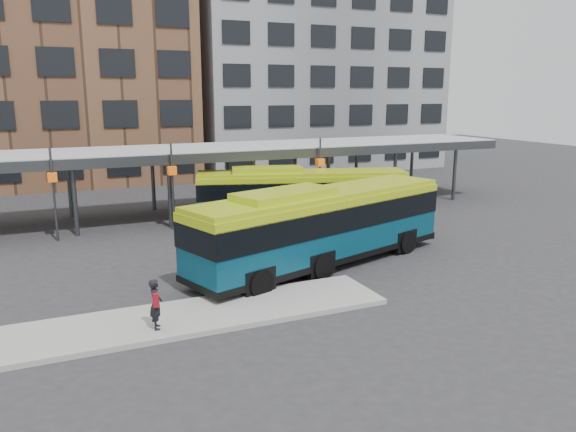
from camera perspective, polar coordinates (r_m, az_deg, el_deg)
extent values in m
plane|color=#28282B|center=(23.72, 0.91, -5.84)|extent=(120.00, 120.00, 0.00)
cube|color=gray|center=(19.34, -10.43, -10.13)|extent=(14.00, 3.00, 0.18)
cube|color=#999B9E|center=(34.92, -8.09, 6.68)|extent=(40.00, 6.00, 0.35)
cube|color=#383A3D|center=(32.07, -6.60, 5.94)|extent=(40.00, 0.15, 0.55)
cylinder|color=#383A3D|center=(31.47, -20.83, 1.49)|extent=(0.24, 0.24, 3.80)
cylinder|color=#383A3D|center=(36.40, -21.31, 2.85)|extent=(0.24, 0.24, 3.80)
cylinder|color=#383A3D|center=(32.09, -11.91, 2.24)|extent=(0.24, 0.24, 3.80)
cylinder|color=#383A3D|center=(36.93, -13.55, 3.48)|extent=(0.24, 0.24, 3.80)
cylinder|color=#383A3D|center=(33.45, -3.50, 2.90)|extent=(0.24, 0.24, 3.80)
cylinder|color=#383A3D|center=(38.12, -6.13, 4.03)|extent=(0.24, 0.24, 3.80)
cylinder|color=#383A3D|center=(35.47, 4.10, 3.44)|extent=(0.24, 0.24, 3.80)
cylinder|color=#383A3D|center=(39.91, 0.73, 4.48)|extent=(0.24, 0.24, 3.80)
cylinder|color=#383A3D|center=(38.05, 10.79, 3.87)|extent=(0.24, 0.24, 3.80)
cylinder|color=#383A3D|center=(42.22, 6.94, 4.83)|extent=(0.24, 0.24, 3.80)
cylinder|color=#383A3D|center=(41.08, 16.56, 4.19)|extent=(0.24, 0.24, 3.80)
cylinder|color=#383A3D|center=(44.96, 12.45, 5.09)|extent=(0.24, 0.24, 3.80)
cylinder|color=#383A3D|center=(30.56, -22.68, 1.99)|extent=(0.12, 0.12, 4.80)
cube|color=#DE540D|center=(30.43, -22.83, 3.65)|extent=(0.45, 0.45, 0.45)
cylinder|color=#383A3D|center=(31.23, -11.64, 2.91)|extent=(0.12, 0.12, 4.80)
cube|color=#DE540D|center=(31.10, -11.71, 4.54)|extent=(0.45, 0.45, 0.45)
cylinder|color=#383A3D|center=(34.24, 3.26, 3.97)|extent=(0.12, 0.12, 4.80)
cube|color=#DE540D|center=(34.12, 3.27, 5.47)|extent=(0.45, 0.45, 0.45)
cube|color=brown|center=(52.56, -25.34, 15.20)|extent=(26.00, 14.00, 22.00)
cube|color=slate|center=(58.34, 2.11, 14.98)|extent=(24.00, 14.00, 20.00)
cube|color=#06374C|center=(24.41, 3.51, -1.12)|extent=(13.14, 6.50, 2.69)
cube|color=black|center=(24.29, 3.52, 0.11)|extent=(13.21, 6.58, 1.02)
cube|color=#9BAF12|center=(24.11, 3.55, 2.24)|extent=(13.11, 6.40, 0.22)
cube|color=#9BAF12|center=(22.62, -0.31, 2.14)|extent=(4.70, 3.16, 0.38)
cube|color=black|center=(24.73, 3.47, -3.87)|extent=(13.22, 6.58, 0.26)
cylinder|color=black|center=(27.06, 11.94, -2.61)|extent=(1.13, 0.64, 1.08)
cylinder|color=black|center=(28.64, 7.72, -1.61)|extent=(1.13, 0.64, 1.08)
cylinder|color=black|center=(22.95, 3.50, -5.08)|extent=(1.13, 0.64, 1.08)
cylinder|color=black|center=(24.80, -0.80, -3.72)|extent=(1.13, 0.64, 1.08)
cylinder|color=black|center=(20.90, -2.83, -6.86)|extent=(1.13, 0.64, 1.08)
cylinder|color=black|center=(22.91, -6.97, -5.19)|extent=(1.13, 0.64, 1.08)
cube|color=#06374C|center=(32.41, 1.40, 2.04)|extent=(12.09, 5.91, 2.48)
cube|color=black|center=(32.32, 1.40, 2.91)|extent=(12.15, 5.98, 0.94)
cube|color=#9BAF12|center=(32.19, 1.41, 4.38)|extent=(12.06, 5.81, 0.20)
cube|color=#9BAF12|center=(31.95, -2.12, 4.68)|extent=(4.32, 2.88, 0.35)
cube|color=black|center=(32.63, 1.39, 0.11)|extent=(12.16, 5.98, 0.24)
cylinder|color=black|center=(32.25, 8.68, -0.13)|extent=(1.03, 0.58, 0.99)
cylinder|color=black|center=(34.53, 7.64, 0.74)|extent=(1.03, 0.58, 0.99)
cylinder|color=black|center=(31.31, -0.47, -0.36)|extent=(1.03, 0.58, 0.99)
cylinder|color=black|center=(33.66, -0.90, 0.55)|extent=(1.03, 0.58, 0.99)
cylinder|color=black|center=(31.14, -5.91, -0.50)|extent=(1.03, 0.58, 0.99)
cylinder|color=black|center=(33.51, -5.97, 0.42)|extent=(1.03, 0.58, 0.99)
imported|color=black|center=(18.19, -13.28, -8.69)|extent=(0.47, 0.64, 1.62)
cube|color=maroon|center=(17.95, -13.29, -8.25)|extent=(0.21, 0.32, 0.43)
imported|color=slate|center=(39.32, 8.23, 2.09)|extent=(1.72, 0.63, 0.90)
imported|color=slate|center=(39.07, 8.93, 2.12)|extent=(1.83, 1.00, 1.06)
imported|color=slate|center=(39.93, 9.78, 2.24)|extent=(1.93, 0.98, 0.97)
imported|color=slate|center=(40.06, 11.12, 2.22)|extent=(1.65, 0.84, 0.95)
imported|color=slate|center=(40.18, 10.99, 2.19)|extent=(1.74, 0.92, 0.87)
imported|color=slate|center=(40.82, 12.92, 2.39)|extent=(1.82, 0.95, 1.05)
imported|color=slate|center=(41.66, 13.47, 2.47)|extent=(1.77, 0.67, 0.92)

